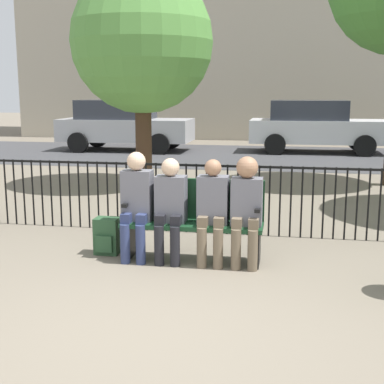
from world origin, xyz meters
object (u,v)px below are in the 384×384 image
(seated_person_1, at_px, (170,204))
(backpack, at_px, (107,236))
(seated_person_0, at_px, (136,200))
(seated_person_3, at_px, (246,204))
(seated_person_2, at_px, (212,207))
(parked_car_0, at_px, (123,124))
(parked_car_1, at_px, (316,126))
(tree_1, at_px, (142,42))
(park_bench, at_px, (193,217))

(seated_person_1, bearing_deg, backpack, 170.34)
(seated_person_0, height_order, seated_person_3, seated_person_0)
(seated_person_1, xyz_separation_m, seated_person_2, (0.48, -0.00, -0.01))
(parked_car_0, relative_size, parked_car_1, 1.00)
(parked_car_1, bearing_deg, seated_person_2, -98.09)
(backpack, relative_size, tree_1, 0.10)
(backpack, xyz_separation_m, parked_car_0, (-3.16, 10.75, 0.63))
(parked_car_0, xyz_separation_m, parked_car_1, (6.06, 0.53, 0.00))
(seated_person_1, distance_m, tree_1, 5.48)
(seated_person_0, height_order, tree_1, tree_1)
(seated_person_1, bearing_deg, parked_car_1, 79.57)
(seated_person_1, height_order, parked_car_0, parked_car_0)
(seated_person_0, xyz_separation_m, seated_person_2, (0.87, -0.00, -0.04))
(seated_person_0, relative_size, parked_car_0, 0.30)
(seated_person_2, height_order, tree_1, tree_1)
(seated_person_0, height_order, seated_person_2, seated_person_0)
(park_bench, height_order, seated_person_1, seated_person_1)
(park_bench, height_order, parked_car_0, parked_car_0)
(backpack, distance_m, tree_1, 5.38)
(seated_person_0, xyz_separation_m, tree_1, (-1.21, 4.76, 2.15))
(seated_person_0, relative_size, tree_1, 0.29)
(seated_person_2, bearing_deg, park_bench, 151.56)
(park_bench, xyz_separation_m, seated_person_3, (0.61, -0.13, 0.21))
(seated_person_2, xyz_separation_m, parked_car_1, (1.62, 11.42, 0.19))
(park_bench, distance_m, backpack, 1.08)
(seated_person_3, distance_m, parked_car_1, 11.49)
(seated_person_2, xyz_separation_m, parked_car_0, (-4.44, 10.89, 0.19))
(tree_1, bearing_deg, seated_person_3, -62.65)
(park_bench, xyz_separation_m, parked_car_1, (1.86, 11.29, 0.35))
(seated_person_0, height_order, seated_person_1, seated_person_0)
(backpack, bearing_deg, seated_person_0, -18.03)
(parked_car_1, bearing_deg, park_bench, -99.36)
(park_bench, bearing_deg, backpack, 179.59)
(seated_person_0, bearing_deg, parked_car_0, 108.15)
(park_bench, xyz_separation_m, seated_person_0, (-0.63, -0.13, 0.20))
(seated_person_0, xyz_separation_m, seated_person_3, (1.25, -0.00, 0.00))
(park_bench, height_order, seated_person_0, seated_person_0)
(park_bench, bearing_deg, seated_person_1, -151.84)
(park_bench, height_order, seated_person_2, seated_person_2)
(seated_person_3, bearing_deg, parked_car_1, 83.76)
(seated_person_0, xyz_separation_m, seated_person_1, (0.39, -0.00, -0.03))
(seated_person_0, relative_size, seated_person_3, 1.02)
(park_bench, distance_m, parked_car_1, 11.45)
(seated_person_2, bearing_deg, parked_car_1, 81.91)
(seated_person_2, xyz_separation_m, backpack, (-1.28, 0.14, -0.44))
(seated_person_0, distance_m, seated_person_1, 0.39)
(park_bench, distance_m, tree_1, 5.51)
(tree_1, height_order, parked_car_1, tree_1)
(seated_person_0, xyz_separation_m, parked_car_1, (2.49, 11.42, 0.15))
(seated_person_1, relative_size, backpack, 2.71)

